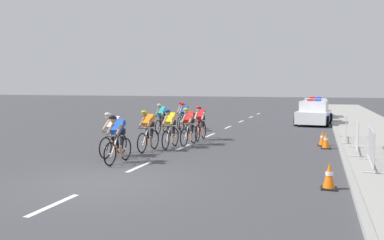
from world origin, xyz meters
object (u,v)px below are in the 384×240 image
(cyclist_second, at_px, (113,134))
(police_car_nearest, at_px, (314,114))
(cyclist_sixth, at_px, (201,122))
(cyclist_eighth, at_px, (184,116))
(cyclist_fifth, at_px, (189,126))
(crowd_barrier_middle, at_px, (357,137))
(crowd_barrier_front, at_px, (371,148))
(cyclist_seventh, at_px, (161,118))
(cyclist_third, at_px, (148,130))
(traffic_cone_far, at_px, (329,176))
(cyclist_ninth, at_px, (183,115))
(cyclist_lead, at_px, (118,138))
(police_car_second, at_px, (315,109))
(traffic_cone_near, at_px, (323,138))
(crowd_barrier_rear, at_px, (346,128))
(traffic_cone_mid, at_px, (326,141))
(cyclist_fourth, at_px, (170,128))

(cyclist_second, distance_m, police_car_nearest, 15.41)
(cyclist_sixth, xyz_separation_m, cyclist_eighth, (-1.84, 3.11, 0.00))
(cyclist_fifth, bearing_deg, crowd_barrier_middle, -4.18)
(crowd_barrier_front, bearing_deg, cyclist_seventh, 145.18)
(cyclist_third, height_order, traffic_cone_far, cyclist_third)
(cyclist_sixth, xyz_separation_m, police_car_nearest, (4.72, 9.14, -0.11))
(crowd_barrier_front, bearing_deg, cyclist_ninth, 135.13)
(cyclist_seventh, relative_size, cyclist_eighth, 1.00)
(police_car_nearest, bearing_deg, cyclist_lead, -110.63)
(cyclist_sixth, bearing_deg, crowd_barrier_middle, -18.01)
(cyclist_ninth, height_order, police_car_second, police_car_second)
(cyclist_second, bearing_deg, traffic_cone_near, 34.60)
(cyclist_third, xyz_separation_m, crowd_barrier_rear, (7.12, 4.50, -0.14))
(police_car_nearest, height_order, crowd_barrier_middle, police_car_nearest)
(cyclist_ninth, xyz_separation_m, police_car_second, (7.04, 10.23, -0.11))
(cyclist_second, xyz_separation_m, cyclist_sixth, (1.65, 4.90, 0.00))
(police_car_nearest, relative_size, crowd_barrier_rear, 1.96)
(police_car_second, bearing_deg, crowd_barrier_middle, -84.49)
(traffic_cone_mid, relative_size, traffic_cone_far, 1.00)
(cyclist_fifth, distance_m, crowd_barrier_front, 7.15)
(cyclist_lead, bearing_deg, cyclist_second, 125.87)
(cyclist_seventh, distance_m, crowd_barrier_rear, 8.76)
(cyclist_second, bearing_deg, traffic_cone_mid, 29.88)
(cyclist_fourth, bearing_deg, police_car_second, 72.97)
(cyclist_fifth, xyz_separation_m, traffic_cone_far, (5.32, -5.61, -0.48))
(cyclist_fourth, bearing_deg, traffic_cone_near, 22.61)
(crowd_barrier_rear, distance_m, traffic_cone_near, 1.57)
(police_car_second, bearing_deg, cyclist_fifth, -106.50)
(cyclist_second, distance_m, cyclist_fourth, 2.64)
(cyclist_sixth, relative_size, crowd_barrier_middle, 0.74)
(cyclist_fourth, relative_size, cyclist_eighth, 1.00)
(police_car_nearest, distance_m, traffic_cone_near, 9.33)
(cyclist_second, relative_size, police_car_nearest, 0.38)
(traffic_cone_near, relative_size, traffic_cone_mid, 1.00)
(cyclist_lead, bearing_deg, crowd_barrier_rear, 44.40)
(traffic_cone_mid, bearing_deg, crowd_barrier_rear, 66.99)
(cyclist_fourth, relative_size, cyclist_seventh, 1.00)
(traffic_cone_near, bearing_deg, crowd_barrier_middle, -59.07)
(cyclist_sixth, distance_m, cyclist_ninth, 4.79)
(cyclist_ninth, relative_size, police_car_nearest, 0.38)
(police_car_nearest, xyz_separation_m, traffic_cone_far, (0.58, -16.34, -0.37))
(cyclist_ninth, relative_size, police_car_second, 0.39)
(cyclist_fourth, bearing_deg, cyclist_eighth, 103.69)
(cyclist_seventh, xyz_separation_m, crowd_barrier_front, (9.08, -6.32, -0.14))
(cyclist_eighth, bearing_deg, traffic_cone_mid, -29.23)
(police_car_nearest, xyz_separation_m, traffic_cone_near, (0.47, -9.31, -0.37))
(traffic_cone_far, bearing_deg, crowd_barrier_middle, 78.88)
(cyclist_lead, relative_size, traffic_cone_near, 2.69)
(cyclist_ninth, height_order, crowd_barrier_front, cyclist_ninth)
(crowd_barrier_middle, relative_size, traffic_cone_far, 3.63)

